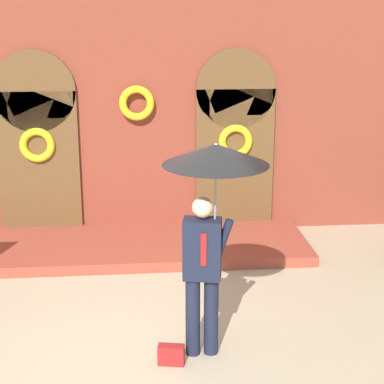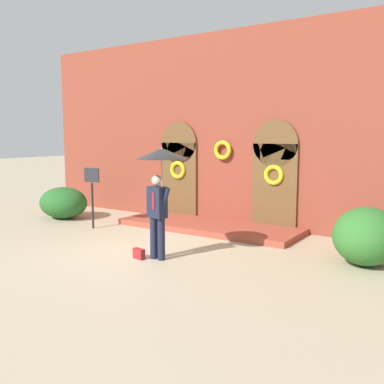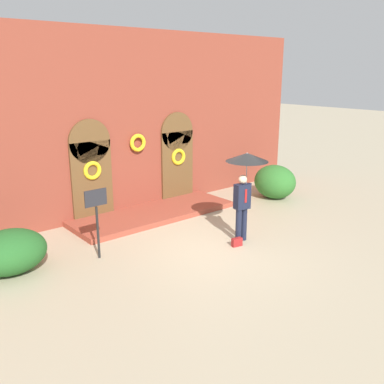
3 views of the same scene
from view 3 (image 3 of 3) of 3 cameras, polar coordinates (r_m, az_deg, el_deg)
ground_plane at (r=11.21m, az=3.90°, el=-7.12°), size 80.00×80.00×0.00m
building_facade at (r=13.73m, az=-8.01°, el=8.64°), size 14.00×2.30×5.60m
person_with_umbrella at (r=11.06m, az=7.17°, el=2.90°), size 1.10×1.10×2.36m
handbag at (r=11.17m, az=6.01°, el=-6.66°), size 0.30×0.17×0.22m
sign_post at (r=10.32m, az=-12.60°, el=-2.66°), size 0.56×0.06×1.72m
shrub_left at (r=10.41m, az=-23.14°, el=-7.36°), size 1.63×1.34×1.00m
shrub_right at (r=15.37m, az=10.99°, el=1.36°), size 1.33×1.53×1.18m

